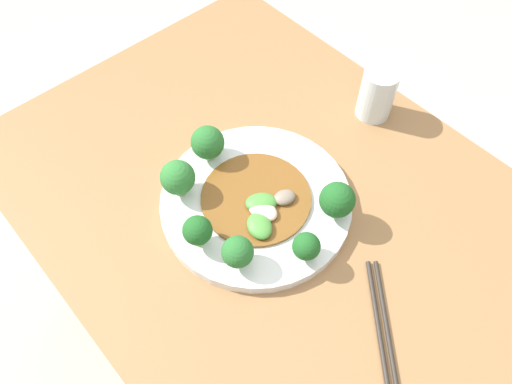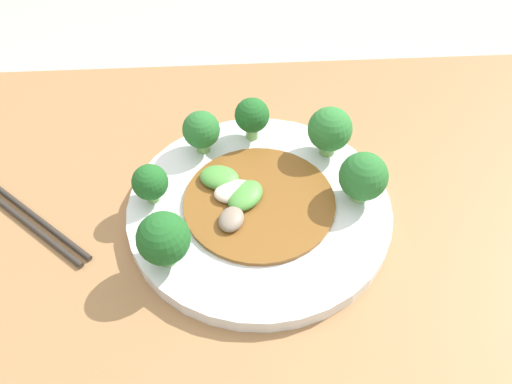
{
  "view_description": "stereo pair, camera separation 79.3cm",
  "coord_description": "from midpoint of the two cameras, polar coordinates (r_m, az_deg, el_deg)",
  "views": [
    {
      "loc": [
        0.31,
        -0.33,
        1.45
      ],
      "look_at": [
        -0.03,
        -0.03,
        0.79
      ],
      "focal_mm": 35.0,
      "sensor_mm": 36.0,
      "label": 1
    },
    {
      "loc": [
        -0.0,
        0.36,
        1.22
      ],
      "look_at": [
        -0.03,
        -0.03,
        0.79
      ],
      "focal_mm": 35.0,
      "sensor_mm": 36.0,
      "label": 2
    }
  ],
  "objects": [
    {
      "name": "broccoli_south",
      "position": [
        0.59,
        18.01,
        -22.89
      ],
      "size": [
        0.05,
        0.05,
        0.06
      ],
      "color": "#7AAD5B",
      "rests_on": "plate"
    },
    {
      "name": "broccoli_southeast",
      "position": [
        0.57,
        11.6,
        -26.08
      ],
      "size": [
        0.05,
        0.05,
        0.06
      ],
      "color": "#7AAD5B",
      "rests_on": "plate"
    },
    {
      "name": "broccoli_east",
      "position": [
        0.55,
        6.22,
        -35.39
      ],
      "size": [
        0.04,
        0.04,
        0.05
      ],
      "color": "#7AAD5B",
      "rests_on": "plate"
    },
    {
      "name": "stirfry_center",
      "position": [
        0.59,
        19.73,
        -34.49
      ],
      "size": [
        0.18,
        0.18,
        0.02
      ],
      "color": "brown",
      "rests_on": "plate"
    },
    {
      "name": "plate",
      "position": [
        0.61,
        20.62,
        -34.79
      ],
      "size": [
        0.32,
        0.32,
        0.02
      ],
      "color": "silver",
      "rests_on": "table"
    },
    {
      "name": "table",
      "position": [
        0.97,
        11.61,
        -40.17
      ],
      "size": [
        1.01,
        0.71,
        0.75
      ],
      "color": "olive",
      "rests_on": "ground_plane"
    },
    {
      "name": "chopsticks",
      "position": [
        0.6,
        -12.25,
        -37.22
      ],
      "size": [
        0.17,
        0.15,
        0.01
      ],
      "color": "#2D2823",
      "rests_on": "table"
    },
    {
      "name": "broccoli_west",
      "position": [
        0.61,
        34.04,
        -30.33
      ],
      "size": [
        0.06,
        0.06,
        0.07
      ],
      "color": "#89B76B",
      "rests_on": "plate"
    },
    {
      "name": "broccoli_southwest",
      "position": [
        0.61,
        28.39,
        -24.01
      ],
      "size": [
        0.06,
        0.06,
        0.07
      ],
      "color": "#70A356",
      "rests_on": "plate"
    },
    {
      "name": "broccoli_northeast",
      "position": [
        0.54,
        11.4,
        -44.32
      ],
      "size": [
        0.06,
        0.06,
        0.07
      ],
      "color": "#70A356",
      "rests_on": "plate"
    }
  ]
}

